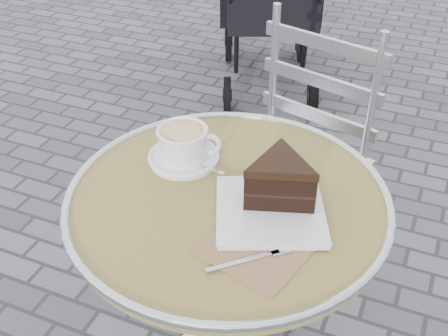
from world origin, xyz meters
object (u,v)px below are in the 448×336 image
at_px(cappuccino_set, 184,147).
at_px(cake_plate_set, 277,188).
at_px(bistro_chair, 304,131).
at_px(cafe_table, 227,250).

distance_m(cappuccino_set, cake_plate_set, 0.27).
distance_m(cappuccino_set, bistro_chair, 0.56).
height_order(cappuccino_set, bistro_chair, bistro_chair).
bearing_deg(cafe_table, cappuccino_set, 149.57).
xyz_separation_m(cake_plate_set, bistro_chair, (-0.10, 0.58, -0.22)).
relative_size(cappuccino_set, cake_plate_set, 0.53).
height_order(cappuccino_set, cake_plate_set, cake_plate_set).
bearing_deg(cafe_table, cake_plate_set, 0.92).
xyz_separation_m(cappuccino_set, bistro_chair, (0.16, 0.50, -0.20)).
height_order(cafe_table, cake_plate_set, cake_plate_set).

